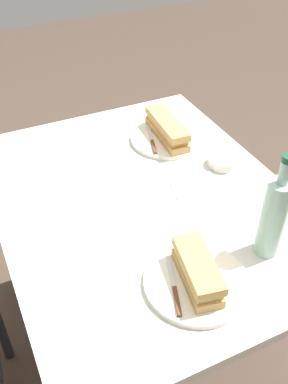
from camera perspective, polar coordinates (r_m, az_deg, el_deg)
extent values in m
plane|color=#47382D|center=(1.88, 0.00, -18.79)|extent=(8.00, 8.00, 0.00)
cube|color=beige|center=(1.31, 0.00, -1.19)|extent=(1.08, 0.85, 0.03)
cylinder|color=#262628|center=(2.01, 3.54, 1.48)|extent=(0.06, 0.06, 0.73)
cylinder|color=#262628|center=(1.85, -16.84, -4.47)|extent=(0.06, 0.06, 0.73)
cylinder|color=silver|center=(1.55, 2.98, 7.00)|extent=(0.25, 0.25, 0.01)
cube|color=tan|center=(1.54, 3.01, 7.62)|extent=(0.24, 0.09, 0.02)
cube|color=#CC8438|center=(1.53, 3.03, 8.31)|extent=(0.22, 0.08, 0.02)
cube|color=tan|center=(1.52, 3.06, 9.01)|extent=(0.24, 0.09, 0.02)
cube|color=silver|center=(1.56, 0.80, 7.67)|extent=(0.10, 0.04, 0.00)
cube|color=#59331E|center=(1.48, 1.28, 5.93)|extent=(0.08, 0.03, 0.01)
cylinder|color=silver|center=(1.07, 6.86, -11.62)|extent=(0.25, 0.25, 0.01)
cube|color=tan|center=(1.06, 6.94, -10.94)|extent=(0.19, 0.10, 0.02)
cube|color=#DBC66B|center=(1.04, 7.04, -10.18)|extent=(0.18, 0.09, 0.02)
cube|color=tan|center=(1.02, 7.13, -9.39)|extent=(0.19, 0.10, 0.02)
cube|color=silver|center=(1.07, 3.57, -10.31)|extent=(0.10, 0.04, 0.00)
cube|color=#59331E|center=(1.02, 4.34, -14.06)|extent=(0.08, 0.04, 0.01)
cylinder|color=#99C6B7|center=(1.11, 16.51, -3.38)|extent=(0.06, 0.06, 0.22)
cylinder|color=#99C6B7|center=(1.02, 17.92, 2.43)|extent=(0.03, 0.03, 0.06)
cylinder|color=#19472D|center=(1.00, 18.34, 4.14)|extent=(0.03, 0.03, 0.02)
cylinder|color=silver|center=(1.44, 10.22, 3.96)|extent=(0.10, 0.10, 0.03)
cube|color=white|center=(1.34, 6.76, 0.49)|extent=(0.17, 0.17, 0.00)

